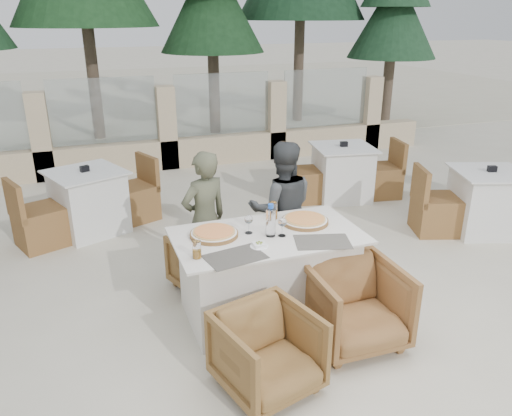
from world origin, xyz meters
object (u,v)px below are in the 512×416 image
object	(u,v)px
dining_table	(268,274)
beer_glass_right	(273,210)
water_bottle	(271,220)
wine_glass_centre	(249,223)
olive_dish	(259,244)
armchair_far_right	(282,249)
armchair_far_left	(207,261)
diner_left	(205,219)
bg_table_c	(486,202)
pizza_left	(214,233)
wine_glass_near	(282,226)
armchair_near_right	(355,305)
armchair_near_left	(268,352)
diner_right	(282,209)
beer_glass_left	(197,250)
bg_table_a	(89,202)
pizza_right	(305,220)
bg_table_b	(342,173)

from	to	relation	value
dining_table	beer_glass_right	world-z (taller)	beer_glass_right
dining_table	water_bottle	distance (m)	0.53
wine_glass_centre	beer_glass_right	world-z (taller)	wine_glass_centre
olive_dish	armchair_far_right	xyz separation A→B (m)	(0.56, 0.84, -0.52)
olive_dish	armchair_far_left	xyz separation A→B (m)	(-0.24, 0.83, -0.51)
diner_left	bg_table_c	distance (m)	3.53
pizza_left	wine_glass_centre	bearing A→B (deg)	-8.74
pizza_left	armchair_far_right	world-z (taller)	pizza_left
olive_dish	pizza_left	bearing A→B (deg)	131.07
wine_glass_near	pizza_left	bearing A→B (deg)	160.09
armchair_near_right	armchair_near_left	bearing A→B (deg)	-161.17
wine_glass_near	olive_dish	bearing A→B (deg)	-152.33
water_bottle	armchair_far_left	world-z (taller)	water_bottle
armchair_far_right	diner_left	xyz separation A→B (m)	(-0.78, 0.08, 0.40)
wine_glass_near	water_bottle	bearing A→B (deg)	156.91
armchair_far_left	diner_right	size ratio (longest dim) A/B	0.44
beer_glass_left	armchair_far_right	distance (m)	1.49
armchair_far_left	armchair_near_right	xyz separation A→B (m)	(0.90, -1.25, 0.06)
wine_glass_centre	beer_glass_right	size ratio (longest dim) A/B	1.19
beer_glass_left	bg_table_a	xyz separation A→B (m)	(-0.73, 2.64, -0.45)
beer_glass_left	armchair_near_left	world-z (taller)	beer_glass_left
armchair_far_left	armchair_near_right	distance (m)	1.54
diner_right	armchair_far_right	bearing A→B (deg)	102.12
pizza_right	armchair_far_left	size ratio (longest dim) A/B	0.68
water_bottle	olive_dish	world-z (taller)	water_bottle
beer_glass_left	armchair_far_right	world-z (taller)	beer_glass_left
armchair_near_left	diner_left	distance (m)	1.67
wine_glass_near	diner_left	bearing A→B (deg)	120.48
armchair_near_left	bg_table_b	size ratio (longest dim) A/B	0.40
wine_glass_centre	beer_glass_left	xyz separation A→B (m)	(-0.52, -0.30, -0.02)
pizza_left	bg_table_c	world-z (taller)	pizza_left
bg_table_b	wine_glass_centre	bearing A→B (deg)	-123.40
water_bottle	beer_glass_right	world-z (taller)	water_bottle
pizza_left	armchair_far_right	xyz separation A→B (m)	(0.85, 0.52, -0.52)
diner_left	bg_table_b	bearing A→B (deg)	-164.11
armchair_near_right	beer_glass_right	bearing A→B (deg)	110.74
beer_glass_right	bg_table_b	xyz separation A→B (m)	(1.92, 2.13, -0.46)
armchair_near_right	bg_table_a	bearing A→B (deg)	122.93
armchair_near_left	bg_table_a	bearing A→B (deg)	92.60
pizza_right	armchair_near_left	size ratio (longest dim) A/B	0.64
pizza_left	pizza_right	size ratio (longest dim) A/B	0.97
beer_glass_left	armchair_near_right	world-z (taller)	beer_glass_left
olive_dish	armchair_near_right	size ratio (longest dim) A/B	0.15
diner_left	bg_table_c	size ratio (longest dim) A/B	0.82
beer_glass_right	armchair_far_left	size ratio (longest dim) A/B	0.25
beer_glass_left	bg_table_a	size ratio (longest dim) A/B	0.08
beer_glass_left	armchair_near_right	size ratio (longest dim) A/B	0.19
armchair_far_left	armchair_near_left	xyz separation A→B (m)	(0.04, -1.53, 0.02)
water_bottle	wine_glass_near	distance (m)	0.11
water_bottle	wine_glass_near	world-z (taller)	water_bottle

